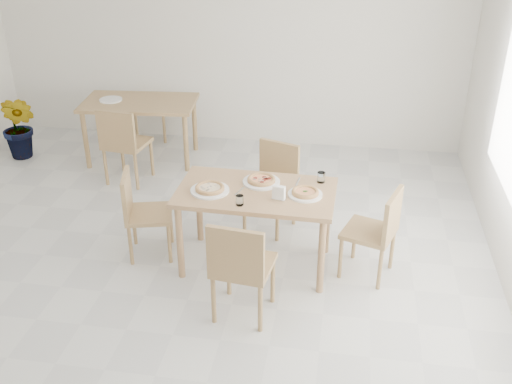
% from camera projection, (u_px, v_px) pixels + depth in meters
% --- Properties ---
extents(main_table, '(1.37, 0.79, 0.75)m').
position_uv_depth(main_table, '(256.00, 200.00, 5.16)').
color(main_table, '#A58655').
rests_on(main_table, ground).
extents(chair_south, '(0.49, 0.49, 0.89)m').
position_uv_depth(chair_south, '(240.00, 264.00, 4.54)').
color(chair_south, '#9F7F4F').
rests_on(chair_south, ground).
extents(chair_north, '(0.54, 0.54, 0.86)m').
position_uv_depth(chair_north, '(274.00, 180.00, 5.86)').
color(chair_north, '#9F7F4F').
rests_on(chair_north, ground).
extents(chair_west, '(0.49, 0.49, 0.82)m').
position_uv_depth(chair_west, '(140.00, 209.00, 5.39)').
color(chair_west, '#9F7F4F').
rests_on(chair_west, ground).
extents(chair_east, '(0.52, 0.52, 0.83)m').
position_uv_depth(chair_east, '(378.00, 228.00, 5.08)').
color(chair_east, '#9F7F4F').
rests_on(chair_east, ground).
extents(plate_margherita, '(0.29, 0.29, 0.02)m').
position_uv_depth(plate_margherita, '(305.00, 194.00, 5.03)').
color(plate_margherita, white).
rests_on(plate_margherita, main_table).
extents(plate_mushroom, '(0.33, 0.33, 0.02)m').
position_uv_depth(plate_mushroom, '(210.00, 190.00, 5.10)').
color(plate_mushroom, white).
rests_on(plate_mushroom, main_table).
extents(plate_pepperoni, '(0.33, 0.33, 0.02)m').
position_uv_depth(plate_pepperoni, '(261.00, 182.00, 5.24)').
color(plate_pepperoni, white).
rests_on(plate_pepperoni, main_table).
extents(pizza_margherita, '(0.26, 0.26, 0.03)m').
position_uv_depth(pizza_margherita, '(305.00, 192.00, 5.02)').
color(pizza_margherita, '#DCAD67').
rests_on(pizza_margherita, plate_margherita).
extents(pizza_mushroom, '(0.32, 0.32, 0.03)m').
position_uv_depth(pizza_mushroom, '(210.00, 188.00, 5.09)').
color(pizza_mushroom, '#DCAD67').
rests_on(pizza_mushroom, plate_mushroom).
extents(pizza_pepperoni, '(0.30, 0.30, 0.03)m').
position_uv_depth(pizza_pepperoni, '(261.00, 179.00, 5.23)').
color(pizza_pepperoni, '#DCAD67').
rests_on(pizza_pepperoni, plate_pepperoni).
extents(tumbler_a, '(0.07, 0.07, 0.09)m').
position_uv_depth(tumbler_a, '(321.00, 177.00, 5.24)').
color(tumbler_a, white).
rests_on(tumbler_a, main_table).
extents(tumbler_b, '(0.06, 0.06, 0.08)m').
position_uv_depth(tumbler_b, '(240.00, 200.00, 4.87)').
color(tumbler_b, white).
rests_on(tumbler_b, main_table).
extents(napkin_holder, '(0.12, 0.08, 0.13)m').
position_uv_depth(napkin_holder, '(279.00, 193.00, 4.94)').
color(napkin_holder, silver).
rests_on(napkin_holder, main_table).
extents(fork_a, '(0.03, 0.18, 0.01)m').
position_uv_depth(fork_a, '(298.00, 182.00, 5.25)').
color(fork_a, silver).
rests_on(fork_a, main_table).
extents(fork_b, '(0.06, 0.16, 0.01)m').
position_uv_depth(fork_b, '(239.00, 191.00, 5.09)').
color(fork_b, silver).
rests_on(fork_b, main_table).
extents(second_table, '(1.41, 0.89, 0.75)m').
position_uv_depth(second_table, '(140.00, 109.00, 7.22)').
color(second_table, '#9F7F4F').
rests_on(second_table, ground).
extents(chair_back_s, '(0.51, 0.51, 0.91)m').
position_uv_depth(chair_back_s, '(123.00, 141.00, 6.67)').
color(chair_back_s, '#9F7F4F').
rests_on(chair_back_s, ground).
extents(chair_back_n, '(0.45, 0.45, 0.89)m').
position_uv_depth(chair_back_n, '(155.00, 98.00, 8.00)').
color(chair_back_n, '#9F7F4F').
rests_on(chair_back_n, ground).
extents(plate_empty, '(0.27, 0.27, 0.02)m').
position_uv_depth(plate_empty, '(111.00, 100.00, 7.20)').
color(plate_empty, white).
rests_on(plate_empty, second_table).
extents(potted_plant, '(0.53, 0.47, 0.82)m').
position_uv_depth(potted_plant, '(20.00, 127.00, 7.36)').
color(potted_plant, '#20591A').
rests_on(potted_plant, ground).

